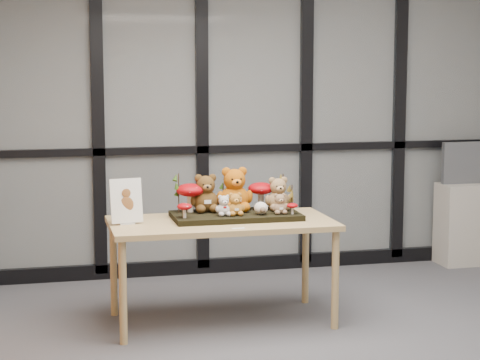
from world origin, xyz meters
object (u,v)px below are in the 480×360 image
object	(u,v)px
bear_tan_back	(278,192)
mushroom_back_left	(190,196)
bear_pooh_yellow	(234,187)
mushroom_front_left	(185,210)
mushroom_back_right	(261,194)
bear_white_bow	(224,204)
cabinet	(469,224)
bear_small_yellow	(235,203)
bear_beige_small	(280,202)
mushroom_front_right	(292,208)
display_table	(221,230)
bear_brown_medium	(206,191)
diorama_tray	(236,216)
monitor	(470,163)
sign_holder	(126,203)
plush_cream_hedgehog	(261,208)

from	to	relation	value
bear_tan_back	mushroom_back_left	size ratio (longest dim) A/B	1.17
bear_pooh_yellow	bear_tan_back	xyz separation A→B (m)	(0.30, -0.04, -0.04)
mushroom_front_left	mushroom_back_right	bearing A→B (deg)	21.85
bear_pooh_yellow	bear_white_bow	distance (m)	0.23
bear_white_bow	cabinet	world-z (taller)	bear_white_bow
bear_small_yellow	cabinet	distance (m)	2.73
bear_beige_small	mushroom_back_right	bearing A→B (deg)	107.16
bear_tan_back	mushroom_front_right	size ratio (longest dim) A/B	3.05
bear_small_yellow	mushroom_back_left	xyz separation A→B (m)	(-0.27, 0.20, 0.02)
cabinet	bear_beige_small	bearing A→B (deg)	-149.41
bear_small_yellow	mushroom_back_right	world-z (taller)	mushroom_back_right
bear_tan_back	bear_beige_small	xyz separation A→B (m)	(-0.03, -0.16, -0.05)
bear_pooh_yellow	mushroom_front_left	world-z (taller)	bear_pooh_yellow
display_table	bear_brown_medium	xyz separation A→B (m)	(-0.08, 0.16, 0.25)
diorama_tray	monitor	distance (m)	2.65
mushroom_back_right	mushroom_front_right	size ratio (longest dim) A/B	2.45
mushroom_front_left	cabinet	xyz separation A→B (m)	(2.75, 1.24, -0.44)
display_table	mushroom_front_left	world-z (taller)	mushroom_front_left
bear_tan_back	bear_beige_small	world-z (taller)	bear_tan_back
bear_small_yellow	sign_holder	world-z (taller)	sign_holder
sign_holder	bear_tan_back	bearing A→B (deg)	-4.43
bear_tan_back	monitor	size ratio (longest dim) A/B	0.50
bear_pooh_yellow	bear_white_bow	bearing A→B (deg)	-122.84
plush_cream_hedgehog	cabinet	bearing A→B (deg)	29.15
bear_tan_back	bear_brown_medium	bearing A→B (deg)	174.38
bear_small_yellow	bear_beige_small	world-z (taller)	bear_small_yellow
bear_tan_back	bear_white_bow	world-z (taller)	bear_tan_back
display_table	diorama_tray	world-z (taller)	diorama_tray
bear_brown_medium	bear_white_bow	world-z (taller)	bear_brown_medium
bear_small_yellow	monitor	bearing A→B (deg)	27.52
bear_brown_medium	mushroom_front_left	distance (m)	0.29
mushroom_back_left	cabinet	size ratio (longest dim) A/B	0.31
diorama_tray	mushroom_front_right	size ratio (longest dim) A/B	10.35
diorama_tray	mushroom_front_left	xyz separation A→B (m)	(-0.37, -0.10, 0.07)
mushroom_back_right	bear_beige_small	bearing A→B (deg)	-73.03
bear_beige_small	sign_holder	xyz separation A→B (m)	(-1.03, 0.06, 0.03)
mushroom_front_right	monitor	xyz separation A→B (m)	(2.01, 1.29, 0.11)
bear_brown_medium	mushroom_front_right	xyz separation A→B (m)	(0.55, -0.24, -0.10)
display_table	bear_tan_back	world-z (taller)	bear_tan_back
mushroom_front_right	plush_cream_hedgehog	bearing A→B (deg)	169.86
display_table	bear_pooh_yellow	distance (m)	0.34
display_table	bear_white_bow	xyz separation A→B (m)	(0.01, -0.02, 0.18)
mushroom_front_right	display_table	bearing A→B (deg)	171.25
diorama_tray	mushroom_front_right	distance (m)	0.39
sign_holder	display_table	bearing A→B (deg)	-11.20
bear_brown_medium	monitor	size ratio (longest dim) A/B	0.56
bear_brown_medium	bear_tan_back	distance (m)	0.51
bear_beige_small	bear_white_bow	bearing A→B (deg)	177.39
display_table	sign_holder	distance (m)	0.67
bear_beige_small	plush_cream_hedgehog	distance (m)	0.13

